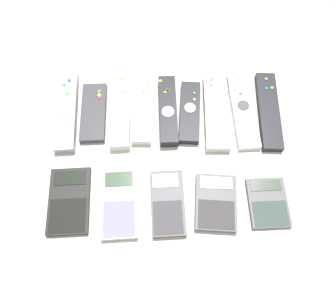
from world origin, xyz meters
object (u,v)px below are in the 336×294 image
at_px(remote_4, 166,110).
at_px(calculator_0, 69,201).
at_px(remote_1, 94,112).
at_px(calculator_3, 216,202).
at_px(remote_3, 143,110).
at_px(remote_5, 190,112).
at_px(remote_0, 67,112).
at_px(remote_2, 120,109).
at_px(remote_8, 269,111).
at_px(remote_7, 243,109).
at_px(calculator_2, 166,203).
at_px(calculator_4, 268,203).
at_px(calculator_1, 120,203).
at_px(remote_6, 216,111).

distance_m(remote_4, calculator_0, 0.31).
bearing_deg(remote_1, calculator_3, -40.61).
height_order(remote_1, remote_4, remote_4).
xyz_separation_m(remote_3, remote_5, (0.12, -0.01, -0.00)).
distance_m(remote_1, remote_4, 0.18).
height_order(remote_0, remote_3, same).
bearing_deg(remote_2, remote_4, -5.39).
distance_m(remote_8, calculator_3, 0.28).
bearing_deg(remote_4, remote_2, 176.02).
xyz_separation_m(remote_5, remote_7, (0.13, 0.01, -0.00)).
distance_m(remote_3, calculator_2, 0.24).
bearing_deg(remote_3, calculator_3, -53.21).
bearing_deg(remote_1, remote_8, -1.78).
bearing_deg(calculator_4, calculator_1, 177.81).
height_order(remote_1, remote_5, remote_5).
height_order(remote_0, remote_4, remote_4).
bearing_deg(remote_1, remote_0, 177.55).
bearing_deg(remote_7, remote_4, 178.12).
xyz_separation_m(remote_2, calculator_0, (-0.10, -0.23, -0.01)).
relative_size(remote_5, calculator_2, 1.14).
xyz_separation_m(calculator_0, calculator_1, (0.11, -0.01, 0.00)).
relative_size(remote_3, calculator_2, 1.23).
bearing_deg(remote_6, remote_0, -179.16).
xyz_separation_m(remote_3, calculator_2, (0.06, -0.24, -0.00)).
height_order(remote_5, calculator_3, remote_5).
relative_size(remote_4, remote_7, 0.87).
relative_size(remote_0, remote_6, 1.02).
xyz_separation_m(remote_4, remote_6, (0.12, -0.00, -0.00)).
bearing_deg(remote_7, remote_1, 177.79).
bearing_deg(remote_0, remote_1, -3.91).
relative_size(remote_6, calculator_3, 1.65).
height_order(remote_2, calculator_1, remote_2).
relative_size(remote_0, calculator_1, 1.36).
bearing_deg(calculator_1, calculator_3, -3.08).
bearing_deg(calculator_3, calculator_4, 3.49).
relative_size(remote_1, remote_2, 0.76).
distance_m(remote_1, calculator_4, 0.47).
distance_m(remote_6, calculator_4, 0.25).
bearing_deg(remote_8, remote_5, -177.13).
bearing_deg(remote_6, calculator_1, -133.81).
xyz_separation_m(remote_1, remote_7, (0.37, 0.01, -0.00)).
height_order(remote_4, remote_7, remote_4).
bearing_deg(remote_3, remote_4, -1.13).
distance_m(remote_2, remote_5, 0.17).
height_order(remote_1, calculator_3, same).
relative_size(remote_6, remote_7, 0.98).
bearing_deg(remote_2, calculator_2, -67.52).
bearing_deg(remote_0, calculator_0, -85.58).
height_order(remote_2, remote_4, remote_4).
distance_m(remote_0, remote_8, 0.50).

